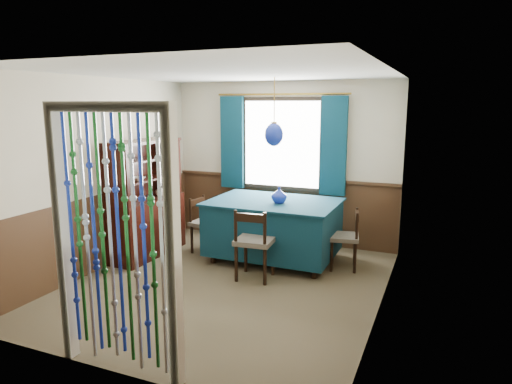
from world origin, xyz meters
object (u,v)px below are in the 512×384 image
at_px(chair_far, 287,217).
at_px(bowl_shelf, 138,178).
at_px(dining_table, 273,226).
at_px(chair_near, 254,242).
at_px(chair_left, 205,223).
at_px(sideboard, 146,216).
at_px(pendant_lamp, 274,134).
at_px(vase_table, 279,196).
at_px(chair_right, 346,237).
at_px(vase_sideboard, 160,190).

bearing_deg(chair_far, bowl_shelf, 30.30).
relative_size(dining_table, chair_near, 1.94).
relative_size(chair_left, sideboard, 0.49).
distance_m(dining_table, chair_near, 0.76).
distance_m(pendant_lamp, vase_table, 0.82).
bearing_deg(chair_far, chair_right, 133.64).
distance_m(chair_far, bowl_shelf, 2.34).
xyz_separation_m(dining_table, chair_right, (1.00, 0.05, -0.05)).
xyz_separation_m(chair_left, vase_sideboard, (-0.64, -0.18, 0.48)).
height_order(dining_table, sideboard, sideboard).
relative_size(bowl_shelf, vase_sideboard, 1.25).
bearing_deg(chair_right, dining_table, 81.90).
relative_size(chair_near, chair_far, 1.11).
relative_size(chair_right, vase_sideboard, 4.87).
xyz_separation_m(chair_far, chair_right, (1.07, -0.72, -0.01)).
bearing_deg(chair_left, chair_right, 99.05).
bearing_deg(sideboard, bowl_shelf, -74.11).
bearing_deg(bowl_shelf, chair_near, -1.13).
bearing_deg(vase_table, vase_sideboard, -176.05).
height_order(chair_left, vase_sideboard, vase_sideboard).
xyz_separation_m(chair_far, chair_left, (-1.00, -0.82, -0.00)).
height_order(chair_near, pendant_lamp, pendant_lamp).
relative_size(dining_table, sideboard, 1.06).
xyz_separation_m(chair_left, sideboard, (-0.70, -0.45, 0.15)).
xyz_separation_m(chair_left, bowl_shelf, (-0.64, -0.69, 0.73)).
bearing_deg(chair_near, chair_left, 142.11).
bearing_deg(vase_table, chair_far, 101.45).
height_order(chair_right, sideboard, sideboard).
bearing_deg(chair_left, pendant_lamp, 98.67).
relative_size(vase_table, bowl_shelf, 0.97).
height_order(chair_left, pendant_lamp, pendant_lamp).
distance_m(chair_far, pendant_lamp, 1.53).
xyz_separation_m(chair_right, vase_table, (-0.89, -0.15, 0.52)).
height_order(chair_left, sideboard, sideboard).
bearing_deg(chair_right, chair_near, 118.93).
distance_m(chair_near, sideboard, 1.82).
distance_m(chair_near, vase_table, 0.82).
height_order(chair_far, vase_table, vase_table).
xyz_separation_m(sideboard, vase_sideboard, (0.06, 0.27, 0.33)).
bearing_deg(chair_right, bowl_shelf, 94.95).
height_order(dining_table, vase_sideboard, vase_sideboard).
height_order(chair_left, chair_right, chair_left).
bearing_deg(pendant_lamp, chair_left, -177.70).
bearing_deg(vase_sideboard, chair_near, -17.44).
distance_m(pendant_lamp, bowl_shelf, 1.95).
xyz_separation_m(chair_right, vase_sideboard, (-2.71, -0.27, 0.48)).
height_order(chair_near, chair_right, chair_near).
relative_size(chair_left, chair_right, 1.02).
bearing_deg(dining_table, chair_right, 3.33).
bearing_deg(chair_left, chair_near, 62.98).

